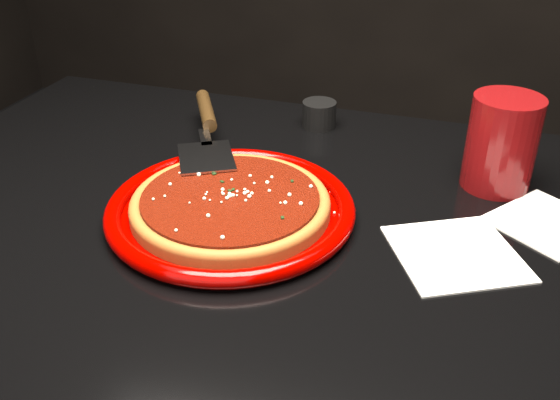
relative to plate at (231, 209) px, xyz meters
The scene contains 11 objects.
plate is the anchor object (origin of this frame).
pizza_crust 0.00m from the plate, behind, with size 0.27×0.27×0.01m, color brown.
pizza_crust_rim 0.01m from the plate, behind, with size 0.27×0.27×0.02m, color brown.
pizza_sauce 0.02m from the plate, behind, with size 0.24×0.24×0.01m, color #611306.
parmesan_dusting 0.02m from the plate, behind, with size 0.23×0.23×0.01m, color beige, non-canonical shape.
basil_flecks 0.02m from the plate, behind, with size 0.21×0.21×0.00m, color black, non-canonical shape.
pizza_server 0.20m from the plate, 122.13° to the left, with size 0.09×0.34×0.03m, color #AEB1B6, non-canonical shape.
cup 0.40m from the plate, 30.87° to the left, with size 0.10×0.10×0.14m, color maroon.
napkin_a 0.30m from the plate, ahead, with size 0.15×0.15×0.00m, color silver.
napkin_b 0.42m from the plate, 15.52° to the left, with size 0.12×0.13×0.00m, color silver.
ramekin 0.33m from the plate, 83.78° to the left, with size 0.06×0.06×0.05m, color black.
Camera 1 is at (0.23, -0.68, 1.20)m, focal length 40.00 mm.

